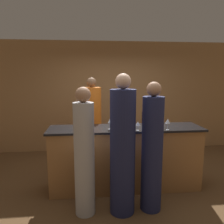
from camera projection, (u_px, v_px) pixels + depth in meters
ground_plane at (125, 187)px, 3.85m from camera, size 14.00×14.00×0.00m
back_wall at (113, 97)px, 5.67m from camera, size 8.00×0.06×2.80m
bar_counter at (126, 158)px, 3.76m from camera, size 2.59×0.62×1.08m
bartender at (92, 128)px, 4.50m from camera, size 0.39×0.39×1.91m
guest_0 at (123, 150)px, 3.02m from camera, size 0.35×0.35×1.98m
guest_1 at (152, 152)px, 3.10m from camera, size 0.30×0.30×1.87m
guest_2 at (84, 156)px, 3.00m from camera, size 0.28×0.28×1.80m
wine_bottle_0 at (114, 119)px, 3.82m from camera, size 0.07×0.07×0.29m
wine_bottle_1 at (151, 122)px, 3.52m from camera, size 0.08×0.08×0.30m
wine_bottle_2 at (144, 118)px, 3.86m from camera, size 0.07×0.07×0.31m
wine_glass_0 at (110, 121)px, 3.52m from camera, size 0.07×0.07×0.17m
wine_glass_1 at (84, 122)px, 3.53m from camera, size 0.08×0.08×0.16m
wine_glass_2 at (168, 121)px, 3.48m from camera, size 0.08×0.08×0.18m
wine_glass_3 at (138, 124)px, 3.44m from camera, size 0.08×0.08×0.15m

